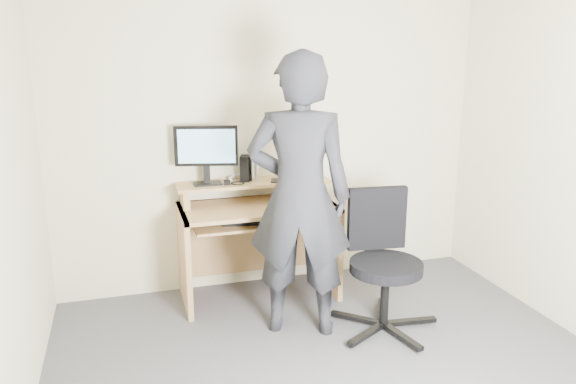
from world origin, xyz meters
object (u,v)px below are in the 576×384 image
monitor (206,150)px  office_chair (383,256)px  person (299,197)px  desk (256,227)px

monitor → office_chair: monitor is taller
person → office_chair: bearing=-171.0°
monitor → office_chair: size_ratio=0.49×
office_chair → monitor: bearing=147.4°
monitor → office_chair: bearing=-25.1°
desk → office_chair: (0.72, -0.80, -0.02)m
person → desk: bearing=-57.5°
desk → person: person is taller
desk → monitor: monitor is taller
person → monitor: bearing=-35.0°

